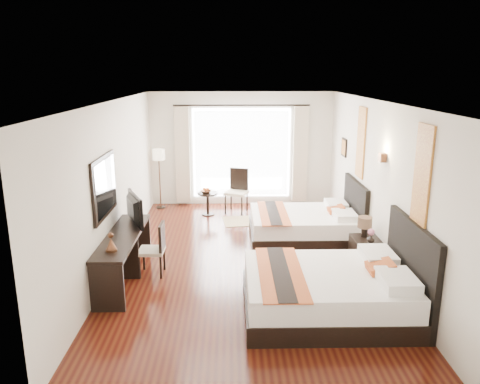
{
  "coord_description": "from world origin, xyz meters",
  "views": [
    {
      "loc": [
        -0.26,
        -7.74,
        3.27
      ],
      "look_at": [
        -0.1,
        0.37,
        1.17
      ],
      "focal_mm": 35.0,
      "sensor_mm": 36.0,
      "label": 1
    }
  ],
  "objects_px": {
    "television": "(130,209)",
    "fruit_bowl": "(206,192)",
    "nightstand": "(365,253)",
    "table_lamp": "(365,224)",
    "bed_near": "(333,290)",
    "side_table": "(208,204)",
    "vase": "(371,241)",
    "desk_chair": "(153,259)",
    "console_desk": "(124,257)",
    "bed_far": "(307,224)",
    "window_chair": "(237,199)",
    "floor_lamp": "(159,159)"
  },
  "relations": [
    {
      "from": "television",
      "to": "side_table",
      "type": "bearing_deg",
      "value": -45.68
    },
    {
      "from": "desk_chair",
      "to": "fruit_bowl",
      "type": "height_order",
      "value": "desk_chair"
    },
    {
      "from": "desk_chair",
      "to": "floor_lamp",
      "type": "distance_m",
      "value": 4.04
    },
    {
      "from": "television",
      "to": "side_table",
      "type": "relative_size",
      "value": 1.68
    },
    {
      "from": "nightstand",
      "to": "table_lamp",
      "type": "xyz_separation_m",
      "value": [
        -0.02,
        0.09,
        0.49
      ]
    },
    {
      "from": "television",
      "to": "table_lamp",
      "type": "bearing_deg",
      "value": -115.4
    },
    {
      "from": "nightstand",
      "to": "vase",
      "type": "height_order",
      "value": "vase"
    },
    {
      "from": "nightstand",
      "to": "window_chair",
      "type": "height_order",
      "value": "window_chair"
    },
    {
      "from": "vase",
      "to": "television",
      "type": "xyz_separation_m",
      "value": [
        -4.01,
        0.39,
        0.45
      ]
    },
    {
      "from": "bed_far",
      "to": "nightstand",
      "type": "bearing_deg",
      "value": -61.81
    },
    {
      "from": "desk_chair",
      "to": "floor_lamp",
      "type": "height_order",
      "value": "floor_lamp"
    },
    {
      "from": "table_lamp",
      "to": "vase",
      "type": "bearing_deg",
      "value": -83.7
    },
    {
      "from": "bed_near",
      "to": "fruit_bowl",
      "type": "bearing_deg",
      "value": 113.42
    },
    {
      "from": "floor_lamp",
      "to": "fruit_bowl",
      "type": "relative_size",
      "value": 6.11
    },
    {
      "from": "table_lamp",
      "to": "nightstand",
      "type": "bearing_deg",
      "value": -80.02
    },
    {
      "from": "desk_chair",
      "to": "television",
      "type": "bearing_deg",
      "value": -40.37
    },
    {
      "from": "side_table",
      "to": "window_chair",
      "type": "distance_m",
      "value": 0.71
    },
    {
      "from": "window_chair",
      "to": "fruit_bowl",
      "type": "bearing_deg",
      "value": -51.91
    },
    {
      "from": "nightstand",
      "to": "desk_chair",
      "type": "height_order",
      "value": "desk_chair"
    },
    {
      "from": "bed_near",
      "to": "side_table",
      "type": "xyz_separation_m",
      "value": [
        -1.96,
        4.62,
        -0.07
      ]
    },
    {
      "from": "console_desk",
      "to": "floor_lamp",
      "type": "xyz_separation_m",
      "value": [
        -0.01,
        4.07,
        0.86
      ]
    },
    {
      "from": "vase",
      "to": "fruit_bowl",
      "type": "distance_m",
      "value": 4.37
    },
    {
      "from": "table_lamp",
      "to": "television",
      "type": "height_order",
      "value": "television"
    },
    {
      "from": "bed_far",
      "to": "side_table",
      "type": "relative_size",
      "value": 3.94
    },
    {
      "from": "bed_near",
      "to": "side_table",
      "type": "bearing_deg",
      "value": 112.97
    },
    {
      "from": "vase",
      "to": "side_table",
      "type": "bearing_deg",
      "value": 130.73
    },
    {
      "from": "console_desk",
      "to": "side_table",
      "type": "relative_size",
      "value": 4.1
    },
    {
      "from": "desk_chair",
      "to": "fruit_bowl",
      "type": "xyz_separation_m",
      "value": [
        0.71,
        3.27,
        0.3
      ]
    },
    {
      "from": "desk_chair",
      "to": "table_lamp",
      "type": "bearing_deg",
      "value": -174.21
    },
    {
      "from": "nightstand",
      "to": "floor_lamp",
      "type": "relative_size",
      "value": 0.38
    },
    {
      "from": "bed_far",
      "to": "table_lamp",
      "type": "height_order",
      "value": "bed_far"
    },
    {
      "from": "television",
      "to": "desk_chair",
      "type": "bearing_deg",
      "value": -155.78
    },
    {
      "from": "bed_near",
      "to": "fruit_bowl",
      "type": "distance_m",
      "value": 5.02
    },
    {
      "from": "fruit_bowl",
      "to": "desk_chair",
      "type": "bearing_deg",
      "value": -102.32
    },
    {
      "from": "bed_near",
      "to": "window_chair",
      "type": "distance_m",
      "value": 5.0
    },
    {
      "from": "television",
      "to": "fruit_bowl",
      "type": "height_order",
      "value": "television"
    },
    {
      "from": "table_lamp",
      "to": "window_chair",
      "type": "distance_m",
      "value": 3.9
    },
    {
      "from": "console_desk",
      "to": "desk_chair",
      "type": "bearing_deg",
      "value": 22.49
    },
    {
      "from": "fruit_bowl",
      "to": "window_chair",
      "type": "height_order",
      "value": "window_chair"
    },
    {
      "from": "bed_near",
      "to": "television",
      "type": "height_order",
      "value": "bed_near"
    },
    {
      "from": "table_lamp",
      "to": "fruit_bowl",
      "type": "relative_size",
      "value": 1.6
    },
    {
      "from": "bed_near",
      "to": "nightstand",
      "type": "xyz_separation_m",
      "value": [
        0.87,
        1.51,
        -0.07
      ]
    },
    {
      "from": "console_desk",
      "to": "floor_lamp",
      "type": "height_order",
      "value": "floor_lamp"
    },
    {
      "from": "bed_far",
      "to": "console_desk",
      "type": "xyz_separation_m",
      "value": [
        -3.24,
        -1.8,
        0.07
      ]
    },
    {
      "from": "window_chair",
      "to": "side_table",
      "type": "bearing_deg",
      "value": -52.29
    },
    {
      "from": "bed_near",
      "to": "television",
      "type": "distance_m",
      "value": 3.62
    },
    {
      "from": "nightstand",
      "to": "window_chair",
      "type": "bearing_deg",
      "value": 122.91
    },
    {
      "from": "bed_near",
      "to": "side_table",
      "type": "height_order",
      "value": "bed_near"
    },
    {
      "from": "bed_far",
      "to": "table_lamp",
      "type": "relative_size",
      "value": 5.5
    },
    {
      "from": "table_lamp",
      "to": "side_table",
      "type": "xyz_separation_m",
      "value": [
        -2.81,
        3.02,
        -0.49
      ]
    }
  ]
}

